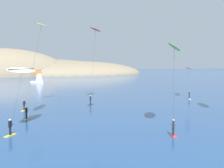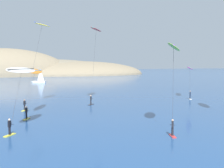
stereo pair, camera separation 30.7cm
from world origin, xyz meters
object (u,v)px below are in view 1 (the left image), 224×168
sailboat_far (37,81)px  kitesurfer_white (21,74)px  kitesurfer_yellow (40,32)px  kitesurfer_lime (174,53)px  kitesurfer_orange (34,74)px  kitesurfer_magenta (189,70)px  kitesurfer_red (95,34)px

sailboat_far → kitesurfer_white: size_ratio=0.83×
kitesurfer_yellow → kitesurfer_lime: (9.73, -23.38, -4.13)m
kitesurfer_white → kitesurfer_orange: bearing=73.1°
sailboat_far → kitesurfer_lime: (0.69, -81.35, 7.61)m
sailboat_far → kitesurfer_white: bearing=-100.7°
kitesurfer_yellow → kitesurfer_white: bearing=-107.0°
kitesurfer_lime → kitesurfer_magenta: (20.69, 22.31, -2.48)m
kitesurfer_yellow → kitesurfer_magenta: bearing=-2.0°
kitesurfer_yellow → kitesurfer_magenta: 31.16m
kitesurfer_red → kitesurfer_magenta: 21.36m
kitesurfer_yellow → kitesurfer_red: bearing=7.4°
kitesurfer_yellow → kitesurfer_orange: size_ratio=1.89×
kitesurfer_orange → kitesurfer_magenta: kitesurfer_magenta is taller
kitesurfer_orange → kitesurfer_magenta: (32.69, 6.32, 0.04)m
kitesurfer_yellow → sailboat_far: bearing=81.1°
sailboat_far → kitesurfer_orange: (-11.31, -65.36, 5.09)m
kitesurfer_orange → kitesurfer_lime: 20.15m
kitesurfer_white → kitesurfer_red: (15.40, 17.82, 6.61)m
sailboat_far → kitesurfer_magenta: (21.38, -59.04, 5.13)m
kitesurfer_orange → kitesurfer_magenta: size_ratio=1.13×
kitesurfer_yellow → kitesurfer_red: 10.46m
kitesurfer_white → kitesurfer_red: size_ratio=0.50×
sailboat_far → kitesurfer_red: (1.33, -56.62, 12.06)m
sailboat_far → kitesurfer_red: size_ratio=0.41×
kitesurfer_yellow → kitesurfer_lime: bearing=-67.4°
sailboat_far → kitesurfer_orange: kitesurfer_orange is taller
sailboat_far → kitesurfer_lime: 81.70m
kitesurfer_yellow → kitesurfer_white: size_ratio=2.03×
kitesurfer_orange → kitesurfer_lime: kitesurfer_lime is taller
sailboat_far → kitesurfer_lime: size_ratio=0.60×
kitesurfer_red → kitesurfer_lime: size_ratio=1.46×
kitesurfer_magenta → sailboat_far: bearing=109.9°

